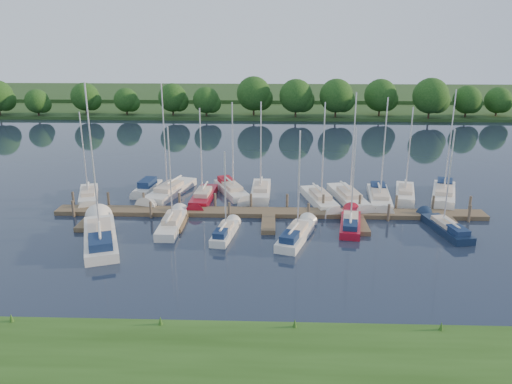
{
  "coord_description": "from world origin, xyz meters",
  "views": [
    {
      "loc": [
        0.32,
        -35.88,
        16.21
      ],
      "look_at": [
        -1.2,
        8.0,
        2.2
      ],
      "focal_mm": 35.0,
      "sensor_mm": 36.0,
      "label": 1
    }
  ],
  "objects_px": {
    "sailboat_s_2": "(225,233)",
    "dock": "(269,215)",
    "sailboat_n_0": "(88,197)",
    "motorboat": "(147,188)",
    "sailboat_n_5": "(261,193)"
  },
  "relations": [
    {
      "from": "sailboat_n_5",
      "to": "sailboat_n_0",
      "type": "bearing_deg",
      "value": 7.41
    },
    {
      "from": "sailboat_n_0",
      "to": "motorboat",
      "type": "height_order",
      "value": "sailboat_n_0"
    },
    {
      "from": "sailboat_n_5",
      "to": "dock",
      "type": "bearing_deg",
      "value": 98.86
    },
    {
      "from": "dock",
      "to": "sailboat_s_2",
      "type": "height_order",
      "value": "sailboat_s_2"
    },
    {
      "from": "sailboat_n_0",
      "to": "motorboat",
      "type": "bearing_deg",
      "value": -169.78
    },
    {
      "from": "sailboat_n_0",
      "to": "motorboat",
      "type": "distance_m",
      "value": 6.06
    },
    {
      "from": "sailboat_n_0",
      "to": "motorboat",
      "type": "xyz_separation_m",
      "value": [
        5.35,
        2.85,
        0.06
      ]
    },
    {
      "from": "motorboat",
      "to": "sailboat_s_2",
      "type": "height_order",
      "value": "sailboat_s_2"
    },
    {
      "from": "dock",
      "to": "sailboat_s_2",
      "type": "xyz_separation_m",
      "value": [
        -3.6,
        -4.73,
        0.12
      ]
    },
    {
      "from": "sailboat_n_0",
      "to": "sailboat_s_2",
      "type": "xyz_separation_m",
      "value": [
        14.89,
        -9.31,
        0.05
      ]
    },
    {
      "from": "sailboat_n_0",
      "to": "sailboat_s_2",
      "type": "bearing_deg",
      "value": 130.11
    },
    {
      "from": "dock",
      "to": "motorboat",
      "type": "xyz_separation_m",
      "value": [
        -13.14,
        7.43,
        0.13
      ]
    },
    {
      "from": "sailboat_s_2",
      "to": "dock",
      "type": "bearing_deg",
      "value": 61.49
    },
    {
      "from": "sailboat_n_0",
      "to": "sailboat_s_2",
      "type": "relative_size",
      "value": 1.24
    },
    {
      "from": "dock",
      "to": "sailboat_n_0",
      "type": "relative_size",
      "value": 4.3
    }
  ]
}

